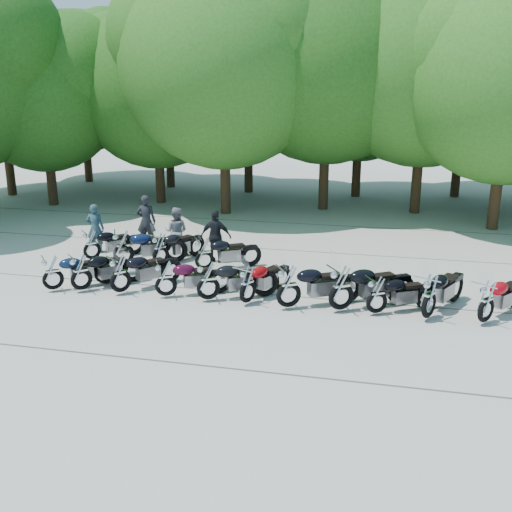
% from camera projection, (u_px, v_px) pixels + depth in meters
% --- Properties ---
extents(ground, '(90.00, 90.00, 0.00)m').
position_uv_depth(ground, '(243.00, 313.00, 15.36)').
color(ground, gray).
rests_on(ground, ground).
extents(tree_0, '(7.50, 7.50, 9.21)m').
position_uv_depth(tree_0, '(0.00, 85.00, 29.16)').
color(tree_0, '#3A2614').
rests_on(tree_0, ground).
extents(tree_1, '(6.97, 6.97, 8.55)m').
position_uv_depth(tree_1, '(43.00, 94.00, 26.93)').
color(tree_1, '#3A2614').
rests_on(tree_1, ground).
extents(tree_2, '(7.31, 7.31, 8.97)m').
position_uv_depth(tree_2, '(156.00, 88.00, 27.35)').
color(tree_2, '#3A2614').
rests_on(tree_2, ground).
extents(tree_3, '(8.70, 8.70, 10.67)m').
position_uv_depth(tree_3, '(224.00, 64.00, 24.79)').
color(tree_3, '#3A2614').
rests_on(tree_3, ground).
extents(tree_4, '(9.13, 9.13, 11.20)m').
position_uv_depth(tree_4, '(328.00, 57.00, 25.56)').
color(tree_4, '#3A2614').
rests_on(tree_4, ground).
extents(tree_5, '(9.04, 9.04, 11.10)m').
position_uv_depth(tree_5, '(426.00, 58.00, 24.83)').
color(tree_5, '#3A2614').
rests_on(tree_5, ground).
extents(tree_6, '(8.00, 8.00, 9.82)m').
position_uv_depth(tree_6, '(509.00, 77.00, 22.20)').
color(tree_6, '#3A2614').
rests_on(tree_6, ground).
extents(tree_9, '(7.59, 7.59, 9.32)m').
position_uv_depth(tree_9, '(81.00, 82.00, 33.05)').
color(tree_9, '#3A2614').
rests_on(tree_9, ground).
extents(tree_10, '(7.78, 7.78, 9.55)m').
position_uv_depth(tree_10, '(167.00, 80.00, 31.33)').
color(tree_10, '#3A2614').
rests_on(tree_10, ground).
extents(tree_11, '(7.56, 7.56, 9.28)m').
position_uv_depth(tree_11, '(248.00, 83.00, 29.91)').
color(tree_11, '#3A2614').
rests_on(tree_11, ground).
extents(tree_12, '(7.88, 7.88, 9.67)m').
position_uv_depth(tree_12, '(361.00, 79.00, 28.71)').
color(tree_12, '#3A2614').
rests_on(tree_12, ground).
extents(tree_13, '(8.31, 8.31, 10.20)m').
position_uv_depth(tree_13, '(466.00, 72.00, 28.53)').
color(tree_13, '#3A2614').
rests_on(tree_13, ground).
extents(motorcycle_0, '(1.98, 1.81, 1.17)m').
position_uv_depth(motorcycle_0, '(52.00, 272.00, 16.77)').
color(motorcycle_0, '#0B1934').
rests_on(motorcycle_0, ground).
extents(motorcycle_1, '(1.96, 2.01, 1.22)m').
position_uv_depth(motorcycle_1, '(81.00, 271.00, 16.74)').
color(motorcycle_1, black).
rests_on(motorcycle_1, ground).
extents(motorcycle_2, '(1.90, 2.14, 1.25)m').
position_uv_depth(motorcycle_2, '(120.00, 273.00, 16.55)').
color(motorcycle_2, black).
rests_on(motorcycle_2, ground).
extents(motorcycle_3, '(2.14, 1.52, 1.18)m').
position_uv_depth(motorcycle_3, '(166.00, 277.00, 16.28)').
color(motorcycle_3, '#3A071F').
rests_on(motorcycle_3, ground).
extents(motorcycle_4, '(2.27, 1.61, 1.25)m').
position_uv_depth(motorcycle_4, '(208.00, 280.00, 15.99)').
color(motorcycle_4, black).
rests_on(motorcycle_4, ground).
extents(motorcycle_5, '(1.52, 2.17, 1.19)m').
position_uv_depth(motorcycle_5, '(248.00, 283.00, 15.80)').
color(motorcycle_5, '#8E0509').
rests_on(motorcycle_5, ground).
extents(motorcycle_6, '(2.40, 1.81, 1.33)m').
position_uv_depth(motorcycle_6, '(289.00, 285.00, 15.43)').
color(motorcycle_6, black).
rests_on(motorcycle_6, ground).
extents(motorcycle_7, '(2.47, 1.96, 1.39)m').
position_uv_depth(motorcycle_7, '(342.00, 287.00, 15.25)').
color(motorcycle_7, black).
rests_on(motorcycle_7, ground).
extents(motorcycle_8, '(2.07, 1.54, 1.15)m').
position_uv_depth(motorcycle_8, '(377.00, 294.00, 15.09)').
color(motorcycle_8, black).
rests_on(motorcycle_8, ground).
extents(motorcycle_9, '(1.70, 2.41, 1.32)m').
position_uv_depth(motorcycle_9, '(430.00, 295.00, 14.76)').
color(motorcycle_9, black).
rests_on(motorcycle_9, ground).
extents(motorcycle_10, '(1.88, 2.16, 1.25)m').
position_uv_depth(motorcycle_10, '(487.00, 300.00, 14.51)').
color(motorcycle_10, '#9D050E').
rests_on(motorcycle_10, ground).
extents(motorcycle_11, '(1.90, 1.86, 1.15)m').
position_uv_depth(motorcycle_11, '(92.00, 244.00, 19.59)').
color(motorcycle_11, black).
rests_on(motorcycle_11, ground).
extents(motorcycle_12, '(2.39, 1.64, 1.31)m').
position_uv_depth(motorcycle_12, '(123.00, 246.00, 19.05)').
color(motorcycle_12, '#0C1537').
rests_on(motorcycle_12, ground).
extents(motorcycle_13, '(1.61, 2.20, 1.21)m').
position_uv_depth(motorcycle_13, '(160.00, 248.00, 18.99)').
color(motorcycle_13, black).
rests_on(motorcycle_13, ground).
extents(motorcycle_14, '(2.14, 1.66, 1.20)m').
position_uv_depth(motorcycle_14, '(204.00, 253.00, 18.53)').
color(motorcycle_14, black).
rests_on(motorcycle_14, ground).
extents(rider_0, '(0.66, 0.48, 1.70)m').
position_uv_depth(rider_0, '(95.00, 228.00, 20.46)').
color(rider_0, '#223C47').
rests_on(rider_0, ground).
extents(rider_1, '(0.83, 0.67, 1.65)m').
position_uv_depth(rider_1, '(176.00, 231.00, 20.15)').
color(rider_1, gray).
rests_on(rider_1, ground).
extents(rider_2, '(1.02, 0.43, 1.73)m').
position_uv_depth(rider_2, '(216.00, 236.00, 19.36)').
color(rider_2, black).
rests_on(rider_2, ground).
extents(rider_3, '(0.74, 0.54, 1.88)m').
position_uv_depth(rider_3, '(146.00, 221.00, 21.08)').
color(rider_3, black).
rests_on(rider_3, ground).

